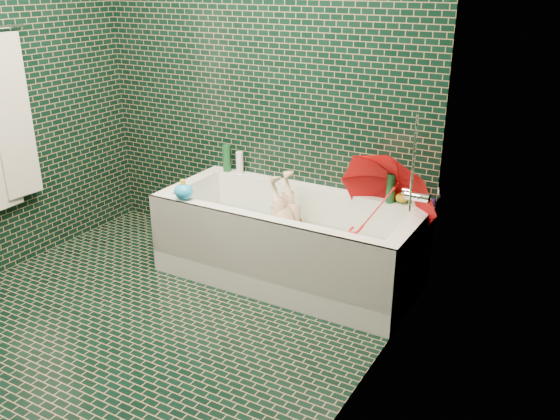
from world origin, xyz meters
The scene contains 18 objects.
floor centered at (0.00, 0.00, 0.00)m, with size 2.80×2.80×0.00m, color black.
wall_back centered at (0.00, 1.40, 1.25)m, with size 2.80×2.80×0.00m, color black.
wall_right centered at (1.30, 0.00, 1.25)m, with size 2.80×2.80×0.00m, color black.
bathtub centered at (0.45, 1.01, 0.21)m, with size 1.70×0.75×0.55m.
bath_mat centered at (0.45, 1.02, 0.16)m, with size 1.35×0.47×0.01m, color #4FC026.
water centered at (0.45, 1.02, 0.30)m, with size 1.48×0.53×0.00m, color silver.
faucet centered at (1.26, 1.02, 0.77)m, with size 0.18×0.19×0.55m.
child centered at (0.45, 1.05, 0.31)m, with size 0.29×0.19×0.80m, color tan.
umbrella centered at (1.03, 1.11, 0.59)m, with size 0.62×0.62×0.55m, color red.
soap_bottle_a centered at (1.25, 1.37, 0.55)m, with size 0.10×0.10×0.25m, color white.
soap_bottle_b centered at (1.25, 1.36, 0.55)m, with size 0.09×0.09×0.20m, color #4A2079.
soap_bottle_c centered at (1.09, 1.33, 0.55)m, with size 0.12×0.12×0.16m, color #144621.
bottle_right_tall centered at (1.02, 1.32, 0.65)m, with size 0.06×0.06×0.19m, color #144621.
bottle_right_pump centered at (1.18, 1.35, 0.63)m, with size 0.05×0.05×0.16m, color silver.
bottle_left_tall centered at (-0.25, 1.34, 0.65)m, with size 0.06×0.06×0.20m, color #144621.
bottle_left_short centered at (-0.14, 1.35, 0.63)m, with size 0.05×0.05×0.16m, color white.
rubber_duck centered at (1.10, 1.34, 0.59)m, with size 0.12×0.09×0.09m.
bath_toy centered at (-0.15, 0.71, 0.61)m, with size 0.15×0.13×0.13m.
Camera 1 is at (2.16, -2.10, 1.91)m, focal length 38.00 mm.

